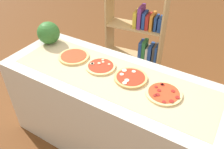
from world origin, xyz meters
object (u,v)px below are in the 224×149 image
at_px(pizza_plain_0, 74,57).
at_px(pizza_pepperoni_3, 164,93).
at_px(pizza_mozzarella_2, 131,78).
at_px(bookshelf, 140,47).
at_px(pizza_mushroom_1, 101,66).
at_px(watermelon, 49,33).

xyz_separation_m(pizza_plain_0, pizza_pepperoni_3, (0.93, -0.05, -0.00)).
bearing_deg(pizza_mozzarella_2, bookshelf, 109.82).
relative_size(pizza_mushroom_1, pizza_pepperoni_3, 0.95).
distance_m(pizza_mushroom_1, pizza_mozzarella_2, 0.31).
distance_m(pizza_mozzarella_2, bookshelf, 1.10).
distance_m(pizza_plain_0, watermelon, 0.43).
relative_size(pizza_plain_0, pizza_mozzarella_2, 1.03).
xyz_separation_m(pizza_mozzarella_2, pizza_pepperoni_3, (0.31, -0.04, -0.00)).
bearing_deg(pizza_mushroom_1, pizza_plain_0, 179.76).
relative_size(pizza_plain_0, bookshelf, 0.22).
bearing_deg(bookshelf, pizza_mozzarella_2, -70.18).
relative_size(pizza_mozzarella_2, watermelon, 1.22).
relative_size(pizza_pepperoni_3, watermelon, 1.24).
bearing_deg(bookshelf, pizza_plain_0, -104.91).
distance_m(pizza_plain_0, pizza_pepperoni_3, 0.93).
bearing_deg(watermelon, bookshelf, 53.14).
distance_m(pizza_plain_0, pizza_mushroom_1, 0.31).
height_order(pizza_plain_0, bookshelf, bookshelf).
relative_size(pizza_plain_0, pizza_mushroom_1, 1.07).
bearing_deg(bookshelf, watermelon, -126.86).
bearing_deg(pizza_plain_0, bookshelf, 75.09).
bearing_deg(pizza_mushroom_1, bookshelf, 92.81).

